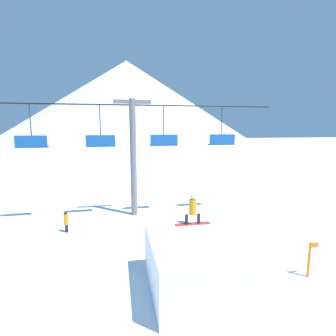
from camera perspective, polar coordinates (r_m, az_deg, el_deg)
name	(u,v)px	position (r m, az deg, el deg)	size (l,w,h in m)	color
ground_plane	(216,302)	(10.14, 10.36, -26.73)	(220.00, 220.00, 0.00)	white
mountain_ridge	(127,105)	(76.53, -8.88, 13.47)	(73.82, 73.82, 23.55)	silver
snow_ramp	(194,264)	(10.13, 5.60, -20.16)	(3.13, 3.71, 1.93)	white
snowboarder	(193,210)	(10.81, 5.42, -9.09)	(1.47, 0.29, 1.26)	#B22D2D
chairlift	(133,147)	(17.11, -7.60, 4.55)	(18.94, 0.44, 7.62)	slate
trail_marker	(309,258)	(12.20, 28.42, -16.93)	(0.41, 0.10, 1.44)	orange
distant_skier	(66,221)	(15.99, -21.30, -10.66)	(0.24, 0.24, 1.23)	black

